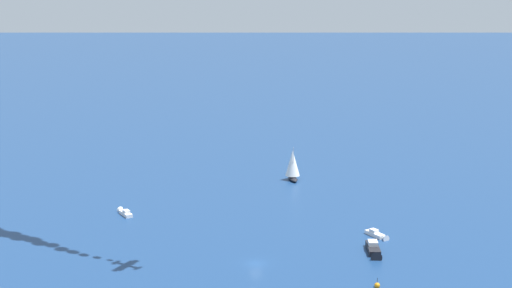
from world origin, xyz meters
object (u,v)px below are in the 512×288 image
Objects in this scene: sailboat_trailing at (293,165)px; motorboat_mid_cluster at (124,212)px; marker_buoy at (377,285)px; motorboat_inshore at (374,250)px; motorboat_ahead at (378,235)px.

sailboat_trailing is 1.47× the size of motorboat_mid_cluster.
marker_buoy is at bearing 85.23° from sailboat_trailing.
marker_buoy is at bearing 126.95° from motorboat_mid_cluster.
sailboat_trailing is 57.62m from motorboat_mid_cluster.
sailboat_trailing is 4.90× the size of marker_buoy.
motorboat_inshore is 66.49m from motorboat_mid_cluster.
motorboat_ahead is 3.38× the size of marker_buoy.
motorboat_inshore is 11.24m from motorboat_ahead.
sailboat_trailing is at bearing -90.39° from motorboat_inshore.
motorboat_mid_cluster is at bearing -53.05° from marker_buoy.
sailboat_trailing reaches higher than motorboat_ahead.
motorboat_inshore is at bearing 63.36° from motorboat_ahead.
motorboat_ahead is 65.00m from motorboat_mid_cluster.
motorboat_inshore is at bearing 140.92° from motorboat_mid_cluster.
motorboat_inshore is 1.42× the size of motorboat_ahead.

